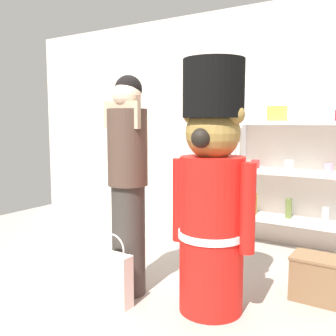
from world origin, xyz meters
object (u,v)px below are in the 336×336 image
merchandise_shelf (307,170)px  person_shopper (128,180)px  display_crate (317,278)px  shopping_bag (113,278)px  teddy_bear_guard (212,192)px

merchandise_shelf → person_shopper: 1.96m
merchandise_shelf → display_crate: (0.35, -1.07, -0.69)m
merchandise_shelf → display_crate: merchandise_shelf is taller
person_shopper → shopping_bag: 0.73m
person_shopper → shopping_bag: (0.03, -0.22, -0.69)m
teddy_bear_guard → person_shopper: teddy_bear_guard is taller
person_shopper → display_crate: person_shopper is taller
teddy_bear_guard → shopping_bag: (-0.63, -0.32, -0.65)m
person_shopper → display_crate: 1.60m
teddy_bear_guard → merchandise_shelf: bearing=81.4°
merchandise_shelf → shopping_bag: size_ratio=3.17×
teddy_bear_guard → display_crate: bearing=43.9°
merchandise_shelf → display_crate: size_ratio=4.61×
teddy_bear_guard → shopping_bag: 0.96m
teddy_bear_guard → person_shopper: size_ratio=1.04×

